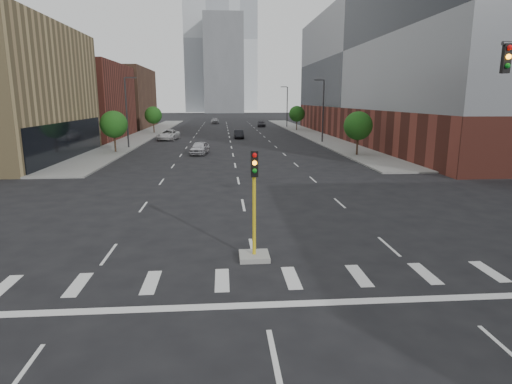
{
  "coord_description": "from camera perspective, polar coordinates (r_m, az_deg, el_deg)",
  "views": [
    {
      "loc": [
        -1.21,
        -7.28,
        6.32
      ],
      "look_at": [
        0.17,
        10.2,
        2.5
      ],
      "focal_mm": 30.0,
      "sensor_mm": 36.0,
      "label": 1
    }
  ],
  "objects": [
    {
      "name": "sidewalk_left_far",
      "position": [
        82.68,
        -14.22,
        7.58
      ],
      "size": [
        5.0,
        92.0,
        0.15
      ],
      "primitive_type": "cube",
      "color": "gray",
      "rests_on": "ground"
    },
    {
      "name": "sidewalk_right_far",
      "position": [
        83.12,
        6.82,
        7.89
      ],
      "size": [
        5.0,
        92.0,
        0.15
      ],
      "primitive_type": "cube",
      "color": "gray",
      "rests_on": "ground"
    },
    {
      "name": "building_left_far_a",
      "position": [
        77.86,
        -24.72,
        10.95
      ],
      "size": [
        20.0,
        22.0,
        12.0
      ],
      "primitive_type": "cube",
      "color": "brown",
      "rests_on": "ground"
    },
    {
      "name": "building_left_far_b",
      "position": [
        102.7,
        -19.76,
        11.68
      ],
      "size": [
        20.0,
        24.0,
        13.0
      ],
      "primitive_type": "cube",
      "color": "brown",
      "rests_on": "ground"
    },
    {
      "name": "building_right_main",
      "position": [
        74.11,
        20.74,
        15.14
      ],
      "size": [
        24.0,
        70.0,
        22.0
      ],
      "color": "brown",
      "rests_on": "ground"
    },
    {
      "name": "tower_left",
      "position": [
        229.19,
        -6.54,
        19.39
      ],
      "size": [
        22.0,
        22.0,
        70.0
      ],
      "primitive_type": "cube",
      "color": "#B2B7BC",
      "rests_on": "ground"
    },
    {
      "name": "tower_right",
      "position": [
        269.63,
        -2.21,
        19.45
      ],
      "size": [
        20.0,
        20.0,
        80.0
      ],
      "primitive_type": "cube",
      "color": "#B2B7BC",
      "rests_on": "ground"
    },
    {
      "name": "tower_mid",
      "position": [
        207.88,
        -4.34,
        16.57
      ],
      "size": [
        18.0,
        18.0,
        44.0
      ],
      "primitive_type": "cube",
      "color": "slate",
      "rests_on": "ground"
    },
    {
      "name": "median_traffic_signal",
      "position": [
        17.15,
        -0.24,
        -5.88
      ],
      "size": [
        1.2,
        1.2,
        4.4
      ],
      "color": "#999993",
      "rests_on": "ground"
    },
    {
      "name": "streetlight_right_a",
      "position": [
        63.99,
        8.87,
        10.97
      ],
      "size": [
        1.6,
        0.22,
        9.07
      ],
      "color": "#2D2D30",
      "rests_on": "ground"
    },
    {
      "name": "streetlight_right_b",
      "position": [
        98.38,
        4.13,
        11.49
      ],
      "size": [
        1.6,
        0.22,
        9.07
      ],
      "color": "#2D2D30",
      "rests_on": "ground"
    },
    {
      "name": "streetlight_left",
      "position": [
        58.58,
        -16.81,
        10.49
      ],
      "size": [
        1.6,
        0.22,
        9.07
      ],
      "color": "#2D2D30",
      "rests_on": "ground"
    },
    {
      "name": "tree_left_near",
      "position": [
        53.9,
        -18.43,
        8.55
      ],
      "size": [
        3.2,
        3.2,
        4.85
      ],
      "color": "#382619",
      "rests_on": "ground"
    },
    {
      "name": "tree_left_far",
      "position": [
        83.32,
        -13.54,
        9.94
      ],
      "size": [
        3.2,
        3.2,
        4.85
      ],
      "color": "#382619",
      "rests_on": "ground"
    },
    {
      "name": "tree_right_near",
      "position": [
        49.75,
        13.46,
        8.58
      ],
      "size": [
        3.2,
        3.2,
        4.85
      ],
      "color": "#382619",
      "rests_on": "ground"
    },
    {
      "name": "tree_right_far",
      "position": [
        88.64,
        5.47,
        10.33
      ],
      "size": [
        3.2,
        3.2,
        4.85
      ],
      "color": "#382619",
      "rests_on": "ground"
    },
    {
      "name": "car_near_left",
      "position": [
        50.5,
        -7.53,
        5.85
      ],
      "size": [
        2.46,
        4.64,
        1.5
      ],
      "primitive_type": "imported",
      "rotation": [
        0.0,
        0.0,
        -0.16
      ],
      "color": "silver",
      "rests_on": "ground"
    },
    {
      "name": "car_mid_right",
      "position": [
        70.82,
        -2.32,
        7.71
      ],
      "size": [
        1.52,
        4.18,
        1.37
      ],
      "primitive_type": "imported",
      "rotation": [
        0.0,
        0.0,
        0.02
      ],
      "color": "black",
      "rests_on": "ground"
    },
    {
      "name": "car_far_left",
      "position": [
        69.46,
        -11.61,
        7.47
      ],
      "size": [
        3.41,
        6.03,
        1.59
      ],
      "primitive_type": "imported",
      "rotation": [
        0.0,
        0.0,
        -0.14
      ],
      "color": "silver",
      "rests_on": "ground"
    },
    {
      "name": "car_deep_right",
      "position": [
        100.65,
        0.73,
        9.06
      ],
      "size": [
        2.19,
        4.69,
        1.32
      ],
      "primitive_type": "imported",
      "rotation": [
        0.0,
        0.0,
        -0.07
      ],
      "color": "black",
      "rests_on": "ground"
    },
    {
      "name": "car_distant",
      "position": [
        113.76,
        -5.49,
        9.45
      ],
      "size": [
        1.97,
        4.79,
        1.62
      ],
      "primitive_type": "imported",
      "rotation": [
        0.0,
        0.0,
        -0.01
      ],
      "color": "#A0A0A4",
      "rests_on": "ground"
    }
  ]
}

